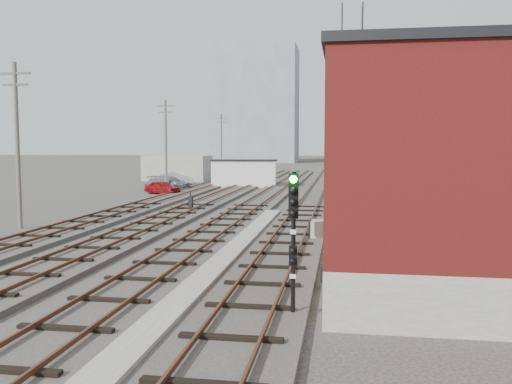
% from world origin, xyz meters
% --- Properties ---
extents(ground, '(320.00, 320.00, 0.00)m').
position_xyz_m(ground, '(0.00, 60.00, 0.00)').
color(ground, '#282621').
rests_on(ground, ground).
extents(track_right, '(3.20, 90.00, 0.39)m').
position_xyz_m(track_right, '(2.50, 39.00, 0.11)').
color(track_right, '#332D28').
rests_on(track_right, ground).
extents(track_mid_right, '(3.20, 90.00, 0.39)m').
position_xyz_m(track_mid_right, '(-1.50, 39.00, 0.11)').
color(track_mid_right, '#332D28').
rests_on(track_mid_right, ground).
extents(track_mid_left, '(3.20, 90.00, 0.39)m').
position_xyz_m(track_mid_left, '(-5.50, 39.00, 0.11)').
color(track_mid_left, '#332D28').
rests_on(track_mid_left, ground).
extents(track_left, '(3.20, 90.00, 0.39)m').
position_xyz_m(track_left, '(-9.50, 39.00, 0.11)').
color(track_left, '#332D28').
rests_on(track_left, ground).
extents(platform_curb, '(0.90, 28.00, 0.26)m').
position_xyz_m(platform_curb, '(0.50, 14.00, 0.13)').
color(platform_curb, gray).
rests_on(platform_curb, ground).
extents(brick_building, '(6.54, 12.20, 7.22)m').
position_xyz_m(brick_building, '(7.50, 12.00, 3.63)').
color(brick_building, gray).
rests_on(brick_building, ground).
extents(lattice_tower, '(1.60, 1.60, 15.00)m').
position_xyz_m(lattice_tower, '(5.50, 35.00, 7.50)').
color(lattice_tower, black).
rests_on(lattice_tower, ground).
extents(utility_pole_left_a, '(1.80, 0.24, 9.00)m').
position_xyz_m(utility_pole_left_a, '(-12.50, 20.00, 4.80)').
color(utility_pole_left_a, '#595147').
rests_on(utility_pole_left_a, ground).
extents(utility_pole_left_b, '(1.80, 0.24, 9.00)m').
position_xyz_m(utility_pole_left_b, '(-12.50, 45.00, 4.80)').
color(utility_pole_left_b, '#595147').
rests_on(utility_pole_left_b, ground).
extents(utility_pole_left_c, '(1.80, 0.24, 9.00)m').
position_xyz_m(utility_pole_left_c, '(-12.50, 70.00, 4.80)').
color(utility_pole_left_c, '#595147').
rests_on(utility_pole_left_c, ground).
extents(utility_pole_right_a, '(1.80, 0.24, 9.00)m').
position_xyz_m(utility_pole_right_a, '(6.50, 28.00, 4.80)').
color(utility_pole_right_a, '#595147').
rests_on(utility_pole_right_a, ground).
extents(utility_pole_right_b, '(1.80, 0.24, 9.00)m').
position_xyz_m(utility_pole_right_b, '(6.50, 58.00, 4.80)').
color(utility_pole_right_b, '#595147').
rests_on(utility_pole_right_b, ground).
extents(apartment_left, '(22.00, 14.00, 30.00)m').
position_xyz_m(apartment_left, '(-18.00, 135.00, 15.00)').
color(apartment_left, gray).
rests_on(apartment_left, ground).
extents(apartment_right, '(16.00, 12.00, 26.00)m').
position_xyz_m(apartment_right, '(8.00, 150.00, 13.00)').
color(apartment_right, gray).
rests_on(apartment_right, ground).
extents(shed_left, '(8.00, 5.00, 3.20)m').
position_xyz_m(shed_left, '(-16.00, 60.00, 1.60)').
color(shed_left, gray).
rests_on(shed_left, ground).
extents(shed_right, '(6.00, 6.00, 4.00)m').
position_xyz_m(shed_right, '(9.00, 70.00, 2.00)').
color(shed_right, gray).
rests_on(shed_right, ground).
extents(signal_mast, '(0.40, 0.41, 3.89)m').
position_xyz_m(signal_mast, '(3.70, 6.84, 2.27)').
color(signal_mast, gray).
rests_on(signal_mast, ground).
extents(switch_stand, '(0.29, 0.29, 1.17)m').
position_xyz_m(switch_stand, '(-5.56, 29.53, 0.55)').
color(switch_stand, black).
rests_on(switch_stand, ground).
extents(site_trailer, '(7.31, 3.64, 2.98)m').
position_xyz_m(site_trailer, '(-5.58, 50.72, 1.50)').
color(site_trailer, silver).
rests_on(site_trailer, ground).
extents(car_red, '(3.91, 2.84, 1.24)m').
position_xyz_m(car_red, '(-11.61, 41.18, 0.62)').
color(car_red, maroon).
rests_on(car_red, ground).
extents(car_silver, '(4.78, 3.22, 1.49)m').
position_xyz_m(car_silver, '(-14.26, 52.72, 0.74)').
color(car_silver, '#B5B7BD').
rests_on(car_silver, ground).
extents(car_grey, '(5.04, 3.12, 1.36)m').
position_xyz_m(car_grey, '(-12.56, 46.31, 0.68)').
color(car_grey, slate).
rests_on(car_grey, ground).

